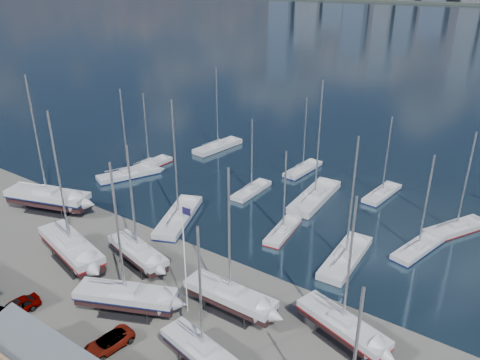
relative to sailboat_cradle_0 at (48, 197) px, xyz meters
The scene contains 24 objects.
ground 26.97m from the sailboat_cradle_0, 11.21° to the right, with size 1400.00×1400.00×0.00m, color #605E59.
sailboat_cradle_0 is the anchor object (origin of this frame).
sailboat_cradle_1 15.24m from the sailboat_cradle_0, 25.10° to the right, with size 12.03×5.87×18.53m.
sailboat_cradle_2 20.86m from the sailboat_cradle_0, ahead, with size 9.53×4.54×15.07m.
sailboat_cradle_3 27.24m from the sailboat_cradle_0, 19.15° to the right, with size 10.43×6.70×16.37m.
sailboat_cradle_4 34.29m from the sailboat_cradle_0, ahead, with size 9.74×2.85×15.85m.
sailboat_cradle_5 38.14m from the sailboat_cradle_0, 15.82° to the right, with size 9.05×4.02×14.28m.
sailboat_cradle_6 45.02m from the sailboat_cradle_0, ahead, with size 9.66×5.15×15.11m.
sailboat_moored_0 15.17m from the sailboat_cradle_0, 89.60° to the left, with size 6.87×10.76×15.64m.
sailboat_moored_1 20.12m from the sailboat_cradle_0, 90.41° to the left, with size 2.90×9.33×13.83m.
sailboat_moored_2 34.78m from the sailboat_cradle_0, 83.30° to the left, with size 4.39×11.21×16.47m.
sailboat_moored_3 19.15m from the sailboat_cradle_0, 26.42° to the left, with size 7.66×12.32×17.86m.
sailboat_moored_4 29.83m from the sailboat_cradle_0, 46.85° to the left, with size 2.35×8.26×12.46m.
sailboat_moored_5 40.92m from the sailboat_cradle_0, 55.82° to the left, with size 3.18×9.23×13.56m.
sailboat_moored_6 33.63m from the sailboat_cradle_0, 23.98° to the left, with size 3.28×8.32×12.11m.
sailboat_moored_7 38.77m from the sailboat_cradle_0, 39.96° to the left, with size 4.36×12.83×19.06m.
sailboat_moored_8 49.39m from the sailboat_cradle_0, 40.59° to the left, with size 3.43×9.06×13.21m.
sailboat_moored_9 41.90m from the sailboat_cradle_0, 17.09° to the left, with size 3.58×10.98×16.37m.
sailboat_moored_10 50.39m from the sailboat_cradle_0, 22.72° to the left, with size 4.52×9.20×13.25m.
sailboat_moored_11 56.26m from the sailboat_cradle_0, 28.96° to the left, with size 7.09×9.77×14.47m.
car_a 22.71m from the sailboat_cradle_0, 42.66° to the right, with size 1.85×4.60×1.57m, color gray.
car_b 24.39m from the sailboat_cradle_0, 44.90° to the right, with size 1.58×4.53×1.49m, color gray.
car_c 30.98m from the sailboat_cradle_0, 25.45° to the right, with size 2.22×4.81×1.34m, color gray.
flagpole 31.33m from the sailboat_cradle_0, ahead, with size 1.07×0.12×12.16m.
Camera 1 is at (30.13, -38.13, 31.40)m, focal length 35.00 mm.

